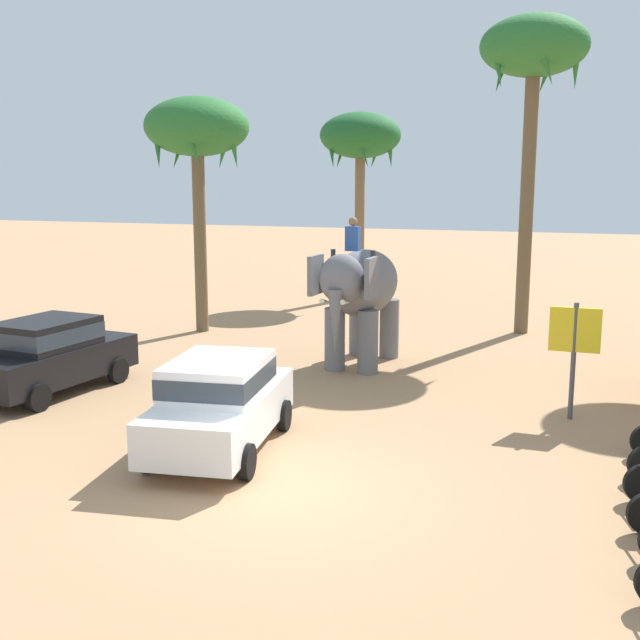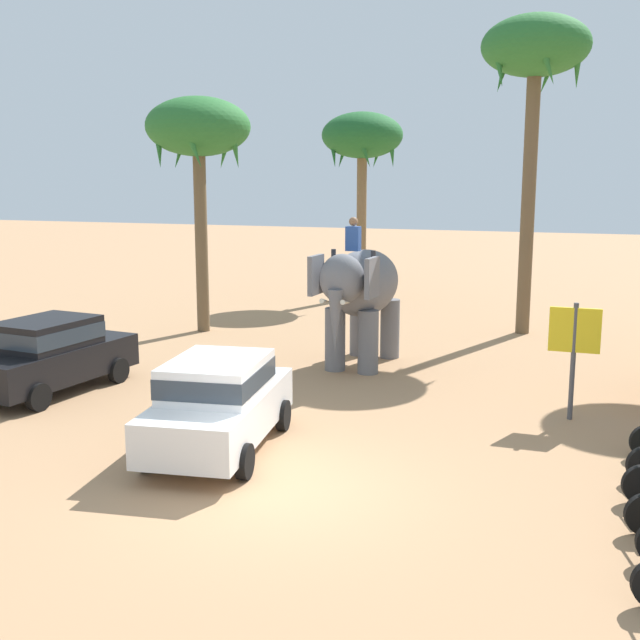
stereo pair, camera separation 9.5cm
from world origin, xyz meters
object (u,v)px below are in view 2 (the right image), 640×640
object	(u,v)px
car_sedan_foreground	(219,400)
elephant_with_mahout	(361,290)
palm_tree_behind_elephant	(535,58)
palm_tree_far_back	(198,133)
palm_tree_left_of_road	(362,140)
signboard_yellow	(574,338)
car_parked_far_side	(50,352)

from	to	relation	value
car_sedan_foreground	elephant_with_mahout	xyz separation A→B (m)	(0.57, 6.96, 1.06)
palm_tree_behind_elephant	palm_tree_far_back	size ratio (longest dim) A/B	1.32
palm_tree_left_of_road	palm_tree_far_back	bearing A→B (deg)	-107.98
elephant_with_mahout	palm_tree_far_back	size ratio (longest dim) A/B	0.54
palm_tree_behind_elephant	palm_tree_far_back	bearing A→B (deg)	-162.57
car_sedan_foreground	signboard_yellow	bearing A→B (deg)	34.13
car_parked_far_side	signboard_yellow	world-z (taller)	signboard_yellow
car_sedan_foreground	signboard_yellow	world-z (taller)	signboard_yellow
palm_tree_behind_elephant	palm_tree_left_of_road	world-z (taller)	palm_tree_behind_elephant
signboard_yellow	palm_tree_behind_elephant	bearing A→B (deg)	101.22
palm_tree_behind_elephant	palm_tree_far_back	world-z (taller)	palm_tree_behind_elephant
signboard_yellow	palm_tree_far_back	bearing A→B (deg)	153.17
car_parked_far_side	palm_tree_left_of_road	xyz separation A→B (m)	(2.64, 15.99, 5.32)
car_sedan_foreground	car_parked_far_side	size ratio (longest dim) A/B	1.01
palm_tree_left_of_road	palm_tree_far_back	size ratio (longest dim) A/B	1.01
palm_tree_far_back	palm_tree_left_of_road	bearing A→B (deg)	72.02
elephant_with_mahout	signboard_yellow	distance (m)	6.10
palm_tree_left_of_road	elephant_with_mahout	bearing A→B (deg)	-73.56
palm_tree_behind_elephant	signboard_yellow	size ratio (longest dim) A/B	3.98
palm_tree_behind_elephant	palm_tree_left_of_road	distance (m)	8.99
palm_tree_left_of_road	signboard_yellow	size ratio (longest dim) A/B	3.06
car_sedan_foreground	palm_tree_far_back	size ratio (longest dim) A/B	0.59
palm_tree_left_of_road	palm_tree_far_back	world-z (taller)	palm_tree_left_of_road
elephant_with_mahout	palm_tree_left_of_road	size ratio (longest dim) A/B	0.53
car_parked_far_side	signboard_yellow	distance (m)	11.44
car_parked_far_side	elephant_with_mahout	bearing A→B (deg)	38.78
car_parked_far_side	palm_tree_far_back	size ratio (longest dim) A/B	0.59
palm_tree_behind_elephant	palm_tree_left_of_road	xyz separation A→B (m)	(-6.90, 5.39, -2.06)
car_sedan_foreground	palm_tree_behind_elephant	xyz separation A→B (m)	(4.16, 12.77, 7.38)
elephant_with_mahout	palm_tree_behind_elephant	size ratio (longest dim) A/B	0.41
palm_tree_behind_elephant	car_sedan_foreground	bearing A→B (deg)	-108.05
elephant_with_mahout	palm_tree_far_back	bearing A→B (deg)	155.15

